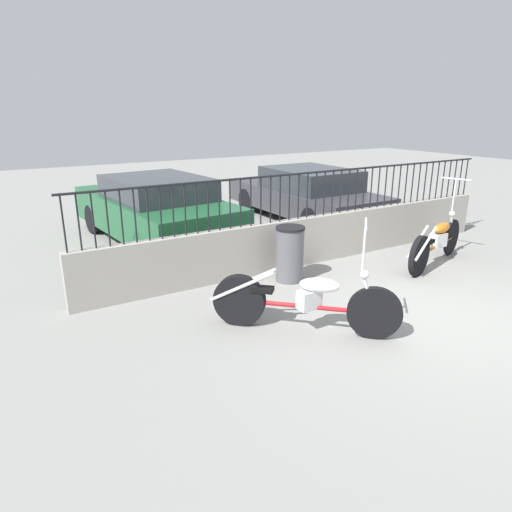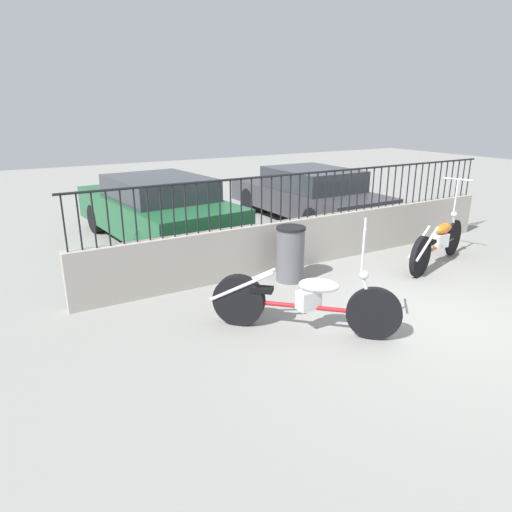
{
  "view_description": "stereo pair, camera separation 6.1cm",
  "coord_description": "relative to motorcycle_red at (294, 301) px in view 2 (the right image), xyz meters",
  "views": [
    {
      "loc": [
        -4.97,
        -3.58,
        2.67
      ],
      "look_at": [
        -1.83,
        1.63,
        0.7
      ],
      "focal_mm": 32.0,
      "sensor_mm": 36.0,
      "label": 1
    },
    {
      "loc": [
        -4.91,
        -3.61,
        2.67
      ],
      "look_at": [
        -1.83,
        1.63,
        0.7
      ],
      "focal_mm": 32.0,
      "sensor_mm": 36.0,
      "label": 2
    }
  ],
  "objects": [
    {
      "name": "motorcycle_red",
      "position": [
        0.0,
        0.0,
        0.0
      ],
      "size": [
        1.81,
        1.75,
        1.45
      ],
      "rotation": [
        0.0,
        0.0,
        -0.77
      ],
      "color": "black",
      "rests_on": "ground_plane"
    },
    {
      "name": "low_wall",
      "position": [
        1.87,
        2.0,
        0.03
      ],
      "size": [
        8.48,
        0.18,
        0.85
      ],
      "color": "#9E998E",
      "rests_on": "ground_plane"
    },
    {
      "name": "car_green",
      "position": [
        -0.11,
        4.81,
        0.3
      ],
      "size": [
        2.31,
        4.66,
        1.37
      ],
      "rotation": [
        0.0,
        0.0,
        1.67
      ],
      "color": "black",
      "rests_on": "ground_plane"
    },
    {
      "name": "car_dark_grey",
      "position": [
        3.76,
        4.79,
        0.26
      ],
      "size": [
        1.84,
        4.58,
        1.29
      ],
      "rotation": [
        0.0,
        0.0,
        1.57
      ],
      "color": "black",
      "rests_on": "ground_plane"
    },
    {
      "name": "motorcycle_orange",
      "position": [
        3.58,
        0.75,
        0.03
      ],
      "size": [
        2.14,
        0.86,
        1.48
      ],
      "rotation": [
        0.0,
        0.0,
        0.32
      ],
      "color": "black",
      "rests_on": "ground_plane"
    },
    {
      "name": "fence_railing",
      "position": [
        1.87,
        2.0,
        0.98
      ],
      "size": [
        8.48,
        0.04,
        0.79
      ],
      "color": "black",
      "rests_on": "low_wall"
    },
    {
      "name": "trash_bin",
      "position": [
        0.96,
        1.46,
        0.05
      ],
      "size": [
        0.47,
        0.47,
        0.9
      ],
      "color": "#56565B",
      "rests_on": "ground_plane"
    },
    {
      "name": "ground_plane",
      "position": [
        1.87,
        -0.65,
        -0.4
      ],
      "size": [
        40.0,
        40.0,
        0.0
      ],
      "primitive_type": "plane",
      "color": "gray"
    }
  ]
}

